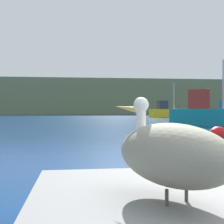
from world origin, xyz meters
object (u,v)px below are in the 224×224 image
Objects in this scene: fishing_boat_orange at (222,113)px; mooring_buoy at (218,136)px; pelican at (171,154)px; fishing_boat_teal at (202,113)px; fishing_boat_yellow at (165,112)px.

fishing_boat_orange is 25.66m from mooring_buoy.
fishing_boat_teal is (9.43, 20.72, -0.02)m from pelican.
fishing_boat_orange is at bearing 81.31° from fishing_boat_teal.
fishing_boat_teal is at bearing -49.06° from pelican.
pelican is 2.13× the size of mooring_buoy.
fishing_boat_yellow reaches higher than fishing_boat_orange.
fishing_boat_yellow is (-3.90, 9.84, 0.07)m from fishing_boat_orange.
mooring_buoy is at bearing -112.90° from fishing_boat_yellow.
fishing_boat_orange is at bearing -52.57° from pelican.
mooring_buoy is (4.43, 8.00, -0.65)m from pelican.
pelican is 0.31× the size of fishing_boat_orange.
mooring_buoy is at bearing -85.58° from fishing_boat_teal.
fishing_boat_teal reaches higher than fishing_boat_yellow.
fishing_boat_teal is 1.12× the size of fishing_boat_orange.
pelican is 22.76m from fishing_boat_teal.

